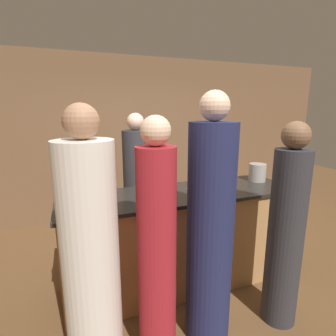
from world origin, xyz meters
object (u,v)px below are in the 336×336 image
(bartender, at_px, (137,191))
(guest_2, at_px, (157,253))
(guest_1, at_px, (286,232))
(ice_bucket, at_px, (257,172))
(guest_3, at_px, (91,260))
(guest_0, at_px, (210,231))
(wine_bottle_0, at_px, (202,176))

(bartender, xyz_separation_m, guest_2, (-0.25, -1.58, 0.02))
(guest_1, height_order, ice_bucket, guest_1)
(bartender, xyz_separation_m, ice_bucket, (1.34, -0.69, 0.29))
(bartender, xyz_separation_m, guest_3, (-0.70, -1.53, 0.03))
(guest_1, bearing_deg, bartender, 119.87)
(guest_2, bearing_deg, guest_0, 8.06)
(bartender, bearing_deg, wine_bottle_0, 134.70)
(guest_0, relative_size, wine_bottle_0, 7.72)
(guest_1, distance_m, guest_2, 1.17)
(ice_bucket, bearing_deg, bartender, 152.70)
(wine_bottle_0, bearing_deg, guest_0, -113.72)
(bartender, bearing_deg, ice_bucket, 152.70)
(bartender, distance_m, wine_bottle_0, 0.92)
(guest_2, relative_size, ice_bucket, 8.82)
(bartender, distance_m, guest_1, 1.85)
(guest_0, xyz_separation_m, guest_1, (0.70, -0.09, -0.09))
(guest_2, bearing_deg, guest_3, 173.73)
(guest_2, xyz_separation_m, wine_bottle_0, (0.86, 0.96, 0.27))
(wine_bottle_0, bearing_deg, guest_2, -132.01)
(guest_2, bearing_deg, wine_bottle_0, 47.99)
(guest_0, height_order, ice_bucket, guest_0)
(guest_2, relative_size, wine_bottle_0, 7.07)
(bartender, relative_size, guest_2, 1.00)
(guest_3, bearing_deg, guest_1, -2.73)
(guest_3, bearing_deg, guest_2, -6.27)
(bartender, bearing_deg, guest_1, 119.87)
(wine_bottle_0, bearing_deg, guest_1, -72.68)
(guest_3, distance_m, wine_bottle_0, 1.62)
(wine_bottle_0, xyz_separation_m, ice_bucket, (0.72, -0.07, 0.00))
(guest_0, bearing_deg, guest_3, -178.97)
(guest_0, relative_size, guest_2, 1.09)
(bartender, height_order, guest_2, guest_2)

